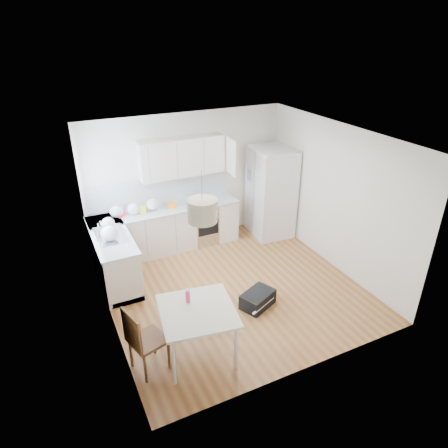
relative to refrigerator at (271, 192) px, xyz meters
name	(u,v)px	position (x,y,z in m)	size (l,w,h in m)	color
floor	(232,287)	(-1.71, -1.55, -0.96)	(4.20, 4.20, 0.00)	brown
ceiling	(234,137)	(-1.71, -1.55, 1.74)	(4.20, 4.20, 0.00)	white
wall_back	(187,179)	(-1.71, 0.55, 0.39)	(4.20, 4.20, 0.00)	white
wall_left	(102,247)	(-3.81, -1.55, 0.39)	(4.20, 4.20, 0.00)	white
wall_right	(335,197)	(0.39, -1.55, 0.39)	(4.20, 4.20, 0.00)	white
window_glassblock	(86,193)	(-3.79, -0.40, 0.79)	(0.02, 1.00, 1.00)	#BFE0F9
cabinets_back	(167,230)	(-2.31, 0.25, -0.52)	(3.00, 0.60, 0.88)	silver
cabinets_left	(113,257)	(-3.51, -0.35, -0.52)	(0.60, 1.80, 0.88)	silver
counter_back	(165,209)	(-2.31, 0.25, -0.06)	(3.02, 0.64, 0.04)	#ABAEB0
counter_left	(110,235)	(-3.51, -0.35, -0.06)	(0.64, 1.82, 0.04)	#ABAEB0
backsplash_back	(160,190)	(-2.31, 0.54, 0.25)	(3.00, 0.01, 0.58)	white
backsplash_left	(90,222)	(-3.80, -0.35, 0.25)	(0.01, 1.80, 0.58)	white
upper_cabinets	(182,157)	(-1.86, 0.39, 0.91)	(1.70, 0.32, 0.75)	silver
range_oven	(203,222)	(-1.51, 0.25, -0.52)	(0.50, 0.61, 0.88)	#B9BBBE
sink	(111,235)	(-3.51, -0.40, -0.05)	(0.50, 0.80, 0.16)	#B9BBBE
refrigerator	(271,192)	(0.00, 0.00, 0.00)	(0.91, 0.96, 1.92)	silver
dining_table	(197,315)	(-2.85, -2.77, -0.27)	(1.14, 1.14, 0.78)	#BDB6A2
dining_chair	(148,338)	(-3.54, -2.72, -0.45)	(0.43, 0.43, 1.02)	#4C2517
drink_bottle	(188,295)	(-2.90, -2.56, -0.07)	(0.06, 0.06, 0.22)	#EA4176
gym_bag	(258,299)	(-1.56, -2.19, -0.83)	(0.56, 0.37, 0.26)	black
pendant_lamp	(202,211)	(-2.71, -2.69, 1.22)	(0.37, 0.37, 0.28)	#BAAD8F
grocery_bag_a	(117,211)	(-3.24, 0.27, 0.07)	(0.26, 0.22, 0.23)	white
grocery_bag_b	(134,209)	(-2.92, 0.24, 0.07)	(0.26, 0.22, 0.23)	white
grocery_bag_c	(153,205)	(-2.54, 0.28, 0.07)	(0.26, 0.22, 0.23)	white
grocery_bag_d	(108,223)	(-3.48, -0.14, 0.06)	(0.24, 0.20, 0.21)	white
grocery_bag_e	(109,234)	(-3.55, -0.59, 0.09)	(0.29, 0.25, 0.27)	white
snack_orange	(171,205)	(-2.18, 0.23, 0.01)	(0.16, 0.10, 0.11)	orange
snack_yellow	(142,210)	(-2.77, 0.26, 0.02)	(0.17, 0.11, 0.12)	yellow
snack_red	(121,214)	(-3.17, 0.26, 0.01)	(0.16, 0.10, 0.11)	red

